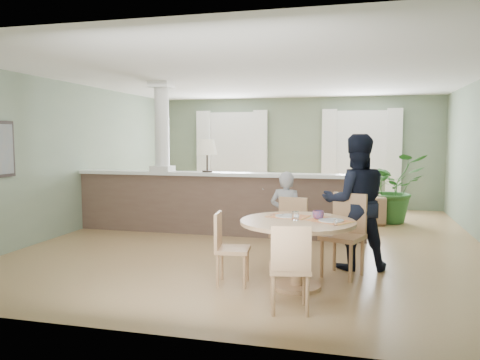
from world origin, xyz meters
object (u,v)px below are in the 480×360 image
(houseplant, at_px, (392,188))
(chair_far_boy, at_px, (290,229))
(chair_far_man, at_px, (345,231))
(child_person, at_px, (286,216))
(chair_side, at_px, (227,245))
(chair_near, at_px, (290,264))
(dining_table, at_px, (298,234))
(man_person, at_px, (355,202))
(sofa, at_px, (310,202))

(houseplant, distance_m, chair_far_boy, 4.05)
(chair_far_man, relative_size, child_person, 0.81)
(chair_far_boy, bearing_deg, chair_side, -112.88)
(chair_near, bearing_deg, chair_side, -52.83)
(chair_far_man, height_order, chair_side, chair_far_man)
(dining_table, relative_size, child_person, 1.03)
(dining_table, xyz_separation_m, man_person, (0.62, 1.00, 0.26))
(chair_far_man, height_order, man_person, man_person)
(houseplant, height_order, chair_far_man, houseplant)
(houseplant, xyz_separation_m, chair_far_man, (-0.81, -3.98, -0.14))
(child_person, bearing_deg, houseplant, -106.41)
(houseplant, bearing_deg, dining_table, -105.87)
(man_person, bearing_deg, child_person, -21.81)
(chair_far_boy, relative_size, child_person, 0.73)
(chair_far_boy, height_order, chair_side, chair_far_boy)
(houseplant, relative_size, dining_table, 1.08)
(chair_far_boy, bearing_deg, chair_near, -72.43)
(child_person, height_order, man_person, man_person)
(chair_side, height_order, child_person, child_person)
(houseplant, bearing_deg, sofa, -169.01)
(man_person, bearing_deg, dining_table, 46.21)
(dining_table, xyz_separation_m, chair_far_boy, (-0.22, 0.90, -0.12))
(chair_far_man, bearing_deg, sofa, 123.43)
(dining_table, bearing_deg, man_person, 58.17)
(sofa, bearing_deg, houseplant, -1.04)
(sofa, distance_m, houseplant, 1.66)
(chair_far_man, bearing_deg, dining_table, -106.17)
(sofa, height_order, child_person, child_person)
(houseplant, distance_m, child_person, 3.85)
(chair_far_boy, height_order, chair_far_man, chair_far_man)
(chair_far_boy, xyz_separation_m, chair_side, (-0.61, -0.95, -0.04))
(child_person, bearing_deg, chair_far_boy, 119.03)
(houseplant, xyz_separation_m, man_person, (-0.70, -3.65, 0.18))
(chair_side, distance_m, man_person, 1.83)
(chair_side, xyz_separation_m, child_person, (0.51, 1.21, 0.16))
(chair_near, bearing_deg, houseplant, -115.19)
(dining_table, distance_m, chair_near, 0.80)
(dining_table, bearing_deg, chair_side, -176.26)
(dining_table, distance_m, chair_far_man, 0.83)
(chair_far_man, bearing_deg, child_person, 169.96)
(chair_far_boy, bearing_deg, child_person, 120.00)
(dining_table, bearing_deg, child_person, 105.08)
(dining_table, xyz_separation_m, child_person, (-0.31, 1.16, 0.00))
(sofa, xyz_separation_m, chair_near, (0.30, -5.12, 0.08))
(chair_far_man, xyz_separation_m, chair_side, (-1.33, -0.71, -0.10))
(sofa, xyz_separation_m, dining_table, (0.28, -4.33, 0.22))
(sofa, distance_m, dining_table, 4.35)
(sofa, distance_m, man_person, 3.49)
(chair_far_boy, xyz_separation_m, chair_near, (0.24, -1.69, -0.02))
(chair_far_boy, relative_size, chair_side, 1.08)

